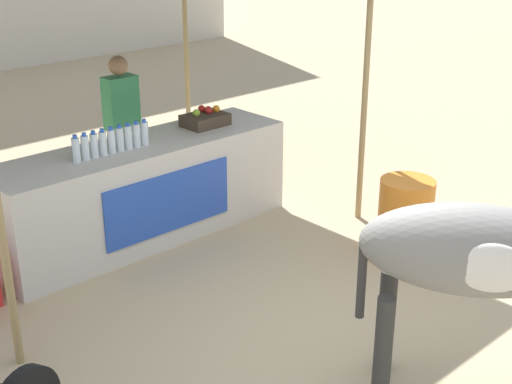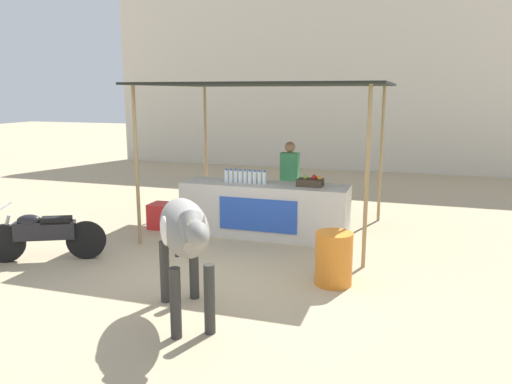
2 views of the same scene
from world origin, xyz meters
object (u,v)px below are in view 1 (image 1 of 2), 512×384
(fruit_crate, at_px, (205,119))
(water_barrel, at_px, (405,217))
(cow, at_px, (483,258))
(vendor_behind_counter, at_px, (123,132))
(stall_counter, at_px, (145,191))

(fruit_crate, bearing_deg, water_barrel, -69.51)
(water_barrel, xyz_separation_m, cow, (-1.44, -1.57, 0.67))
(fruit_crate, bearing_deg, vendor_behind_counter, 128.32)
(stall_counter, distance_m, cow, 3.56)
(stall_counter, height_order, water_barrel, stall_counter)
(cow, bearing_deg, fruit_crate, 79.09)
(vendor_behind_counter, bearing_deg, stall_counter, -109.92)
(vendor_behind_counter, distance_m, water_barrel, 3.03)
(stall_counter, distance_m, fruit_crate, 0.99)
(stall_counter, xyz_separation_m, fruit_crate, (0.82, 0.06, 0.55))
(fruit_crate, height_order, vendor_behind_counter, vendor_behind_counter)
(vendor_behind_counter, relative_size, cow, 0.97)
(fruit_crate, distance_m, vendor_behind_counter, 0.91)
(cow, bearing_deg, vendor_behind_counter, 88.14)
(fruit_crate, height_order, water_barrel, fruit_crate)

